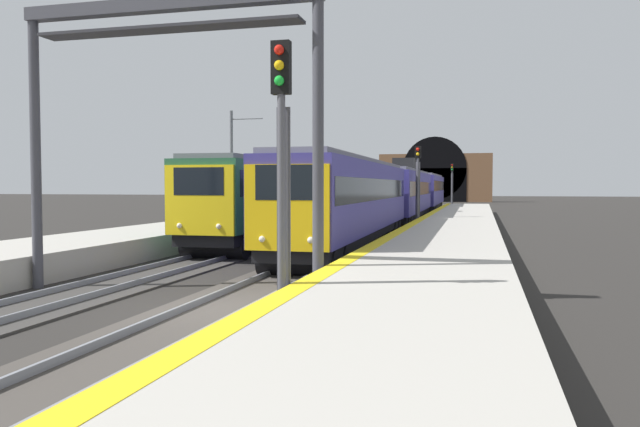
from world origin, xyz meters
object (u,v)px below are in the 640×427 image
object	(u,v)px
railway_signal_near	(282,157)
railway_signal_mid	(418,182)
train_main_approaching	(404,193)
overhead_signal_gantry	(167,75)
train_adjacent_platform	(358,192)
railway_signal_far	(452,181)
catenary_mast_near	(232,167)

from	to	relation	value
railway_signal_near	railway_signal_mid	xyz separation A→B (m)	(27.44, -0.00, -0.34)
train_main_approaching	railway_signal_near	size ratio (longest dim) A/B	10.44
overhead_signal_gantry	railway_signal_near	bearing A→B (deg)	-125.92
train_main_approaching	train_adjacent_platform	world-z (taller)	train_main_approaching
overhead_signal_gantry	railway_signal_far	bearing A→B (deg)	-3.29
catenary_mast_near	railway_signal_far	bearing A→B (deg)	-16.41
train_adjacent_platform	railway_signal_mid	distance (m)	14.51
railway_signal_mid	overhead_signal_gantry	size ratio (longest dim) A/B	0.63
train_main_approaching	overhead_signal_gantry	size ratio (longest dim) A/B	7.14
train_adjacent_platform	catenary_mast_near	world-z (taller)	catenary_mast_near
train_main_approaching	railway_signal_near	world-z (taller)	railway_signal_near
railway_signal_near	railway_signal_far	size ratio (longest dim) A/B	0.99
overhead_signal_gantry	railway_signal_mid	bearing A→B (deg)	-9.48
overhead_signal_gantry	catenary_mast_near	xyz separation A→B (m)	(26.28, 9.11, -1.58)
catenary_mast_near	railway_signal_mid	bearing A→B (deg)	-97.77
railway_signal_mid	train_main_approaching	bearing A→B (deg)	-167.50
railway_signal_far	catenary_mast_near	xyz separation A→B (m)	(-44.80, 13.19, 0.71)
overhead_signal_gantry	catenary_mast_near	world-z (taller)	catenary_mast_near
train_adjacent_platform	railway_signal_near	distance (m)	40.99
railway_signal_far	railway_signal_near	bearing A→B (deg)	0.00
train_adjacent_platform	railway_signal_mid	bearing A→B (deg)	25.01
train_main_approaching	catenary_mast_near	world-z (taller)	catenary_mast_near
train_main_approaching	railway_signal_mid	distance (m)	8.65
railway_signal_near	catenary_mast_near	xyz separation A→B (m)	(29.24, 13.19, 0.74)
train_main_approaching	railway_signal_far	size ratio (longest dim) A/B	10.33
train_main_approaching	train_adjacent_platform	bearing A→B (deg)	-136.89
train_main_approaching	railway_signal_far	world-z (taller)	railway_signal_far
train_adjacent_platform	overhead_signal_gantry	world-z (taller)	overhead_signal_gantry
railway_signal_near	catenary_mast_near	bearing A→B (deg)	-155.71
railway_signal_far	catenary_mast_near	size ratio (longest dim) A/B	0.71
train_main_approaching	railway_signal_far	xyz separation A→B (m)	(38.19, -1.87, 1.17)
railway_signal_mid	train_adjacent_platform	bearing A→B (deg)	-154.18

